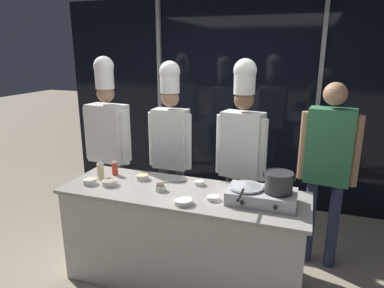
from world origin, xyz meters
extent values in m
plane|color=gray|center=(0.00, 0.00, 0.00)|extent=(24.00, 24.00, 0.00)
cube|color=black|center=(0.00, 1.92, 1.35)|extent=(4.90, 0.04, 2.70)
cube|color=gray|center=(-1.04, 1.87, 1.35)|extent=(0.05, 0.05, 2.70)
cube|color=gray|center=(1.04, 1.87, 1.35)|extent=(0.05, 0.05, 2.70)
cube|color=beige|center=(0.00, 0.00, 0.43)|extent=(2.03, 0.65, 0.85)
cube|color=#A39E93|center=(0.00, 0.00, 0.87)|extent=(2.10, 0.69, 0.03)
cube|color=#B2B5BA|center=(0.66, -0.01, 0.93)|extent=(0.53, 0.30, 0.10)
cylinder|color=black|center=(0.54, -0.01, 0.99)|extent=(0.21, 0.21, 0.01)
cylinder|color=black|center=(0.54, -0.17, 0.93)|extent=(0.03, 0.01, 0.03)
cylinder|color=black|center=(0.79, -0.01, 0.99)|extent=(0.21, 0.21, 0.01)
cylinder|color=black|center=(0.79, -0.17, 0.93)|extent=(0.03, 0.01, 0.03)
cylinder|color=#ADAFB5|center=(0.54, -0.01, 1.00)|extent=(0.26, 0.26, 0.01)
cone|color=#ADAFB5|center=(0.54, -0.01, 1.02)|extent=(0.28, 0.28, 0.04)
cylinder|color=black|center=(0.54, -0.24, 1.03)|extent=(0.02, 0.21, 0.02)
cylinder|color=#333335|center=(0.79, -0.01, 1.07)|extent=(0.21, 0.21, 0.15)
torus|color=#333335|center=(0.79, -0.01, 1.14)|extent=(0.22, 0.22, 0.01)
torus|color=#333335|center=(0.67, -0.01, 1.12)|extent=(0.01, 0.05, 0.05)
torus|color=#333335|center=(0.90, -0.01, 1.12)|extent=(0.01, 0.05, 0.05)
cylinder|color=red|center=(-0.75, 0.16, 0.94)|extent=(0.06, 0.06, 0.12)
cone|color=white|center=(-0.75, 0.16, 1.02)|extent=(0.05, 0.05, 0.03)
cylinder|color=beige|center=(-0.81, 0.01, 0.96)|extent=(0.06, 0.06, 0.15)
cone|color=white|center=(-0.81, 0.01, 1.05)|extent=(0.05, 0.05, 0.04)
cylinder|color=silver|center=(-0.18, -0.05, 0.90)|extent=(0.09, 0.09, 0.04)
torus|color=silver|center=(-0.18, -0.05, 0.92)|extent=(0.10, 0.10, 0.01)
cylinder|color=#382319|center=(-0.18, -0.05, 0.91)|extent=(0.08, 0.08, 0.02)
cylinder|color=silver|center=(-0.84, -0.12, 0.90)|extent=(0.12, 0.12, 0.05)
torus|color=silver|center=(-0.84, -0.12, 0.93)|extent=(0.12, 0.12, 0.01)
cylinder|color=beige|center=(-0.84, -0.12, 0.92)|extent=(0.10, 0.10, 0.03)
cylinder|color=silver|center=(0.09, 0.18, 0.90)|extent=(0.09, 0.09, 0.03)
torus|color=silver|center=(0.09, 0.18, 0.92)|extent=(0.09, 0.09, 0.01)
cylinder|color=silver|center=(0.09, 0.18, 0.91)|extent=(0.07, 0.07, 0.02)
cylinder|color=silver|center=(-0.65, -0.08, 0.90)|extent=(0.13, 0.13, 0.04)
torus|color=silver|center=(-0.65, -0.08, 0.92)|extent=(0.14, 0.14, 0.01)
cylinder|color=#9E896B|center=(-0.65, -0.08, 0.91)|extent=(0.11, 0.11, 0.02)
cylinder|color=silver|center=(0.29, -0.08, 0.90)|extent=(0.11, 0.11, 0.03)
torus|color=silver|center=(0.29, -0.08, 0.91)|extent=(0.11, 0.11, 0.01)
cylinder|color=silver|center=(0.29, -0.08, 0.91)|extent=(0.09, 0.09, 0.02)
cylinder|color=silver|center=(-0.44, 0.13, 0.90)|extent=(0.11, 0.11, 0.04)
torus|color=silver|center=(-0.44, 0.13, 0.92)|extent=(0.11, 0.11, 0.01)
cylinder|color=#E0C689|center=(-0.44, 0.13, 0.91)|extent=(0.09, 0.09, 0.02)
cylinder|color=silver|center=(0.09, -0.23, 0.90)|extent=(0.15, 0.15, 0.04)
torus|color=silver|center=(0.09, -0.23, 0.92)|extent=(0.15, 0.15, 0.01)
cylinder|color=white|center=(0.09, -0.23, 0.91)|extent=(0.12, 0.12, 0.02)
cube|color=#B2B5BA|center=(-0.20, 0.13, 0.89)|extent=(0.16, 0.10, 0.01)
ellipsoid|color=#B2B5BA|center=(-0.09, 0.20, 0.89)|extent=(0.10, 0.09, 0.02)
cylinder|color=#2D3856|center=(-1.05, 0.71, 0.40)|extent=(0.12, 0.12, 0.80)
cylinder|color=#2D3856|center=(-1.29, 0.73, 0.40)|extent=(0.12, 0.12, 0.80)
cube|color=white|center=(-1.17, 0.72, 1.13)|extent=(0.47, 0.27, 0.65)
cylinder|color=white|center=(-0.92, 0.66, 1.11)|extent=(0.09, 0.09, 0.60)
cylinder|color=white|center=(-1.42, 0.71, 1.11)|extent=(0.09, 0.09, 0.60)
sphere|color=#A87A5B|center=(-1.17, 0.72, 1.57)|extent=(0.19, 0.19, 0.19)
cylinder|color=white|center=(-1.17, 0.72, 1.74)|extent=(0.20, 0.20, 0.24)
sphere|color=white|center=(-1.17, 0.72, 1.86)|extent=(0.22, 0.22, 0.22)
cylinder|color=#4C4C51|center=(-0.32, 0.77, 0.40)|extent=(0.10, 0.10, 0.79)
cylinder|color=#4C4C51|center=(-0.53, 0.77, 0.40)|extent=(0.10, 0.10, 0.79)
cube|color=white|center=(-0.42, 0.77, 1.11)|extent=(0.37, 0.19, 0.64)
cylinder|color=white|center=(-0.22, 0.74, 1.10)|extent=(0.07, 0.07, 0.59)
cylinder|color=white|center=(-0.63, 0.74, 1.10)|extent=(0.07, 0.07, 0.59)
sphere|color=#A87A5B|center=(-0.42, 0.77, 1.55)|extent=(0.19, 0.19, 0.19)
cylinder|color=white|center=(-0.42, 0.77, 1.71)|extent=(0.20, 0.20, 0.22)
sphere|color=white|center=(-0.42, 0.77, 1.82)|extent=(0.21, 0.21, 0.21)
cylinder|color=#4C4C51|center=(0.47, 0.70, 0.40)|extent=(0.10, 0.10, 0.81)
cylinder|color=#4C4C51|center=(0.25, 0.74, 0.40)|extent=(0.10, 0.10, 0.81)
cube|color=white|center=(0.36, 0.72, 1.13)|extent=(0.43, 0.28, 0.65)
cylinder|color=white|center=(0.57, 0.65, 1.12)|extent=(0.08, 0.08, 0.60)
cylinder|color=white|center=(0.13, 0.73, 1.12)|extent=(0.08, 0.08, 0.60)
sphere|color=brown|center=(0.36, 0.72, 1.58)|extent=(0.19, 0.19, 0.19)
cylinder|color=white|center=(0.36, 0.72, 1.74)|extent=(0.20, 0.20, 0.22)
sphere|color=white|center=(0.36, 0.72, 1.85)|extent=(0.22, 0.22, 0.22)
cylinder|color=#2D3856|center=(1.26, 0.69, 0.43)|extent=(0.10, 0.10, 0.85)
cylinder|color=#2D3856|center=(1.05, 0.71, 0.43)|extent=(0.10, 0.10, 0.85)
cube|color=#33754C|center=(1.16, 0.70, 1.20)|extent=(0.41, 0.25, 0.69)
cylinder|color=#A87A5B|center=(1.37, 0.65, 1.19)|extent=(0.08, 0.08, 0.63)
cylinder|color=#A87A5B|center=(0.93, 0.70, 1.19)|extent=(0.08, 0.08, 0.63)
sphere|color=#A87A5B|center=(1.16, 0.70, 1.67)|extent=(0.20, 0.20, 0.20)
camera|label=1|loc=(0.96, -2.50, 2.04)|focal=32.00mm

